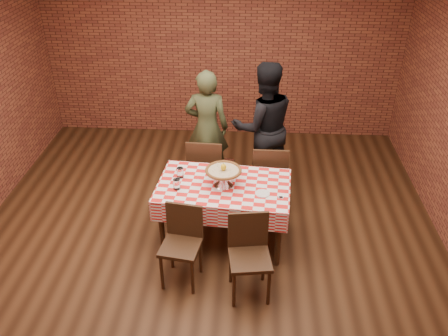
{
  "coord_description": "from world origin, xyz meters",
  "views": [
    {
      "loc": [
        0.46,
        -4.19,
        3.62
      ],
      "look_at": [
        0.19,
        0.29,
        0.91
      ],
      "focal_mm": 38.23,
      "sensor_mm": 36.0,
      "label": 1
    }
  ],
  "objects_px": {
    "water_glass_right": "(180,173)",
    "table": "(224,213)",
    "diner_olive": "(207,128)",
    "chair_far_right": "(269,174)",
    "condiment_caddy": "(229,166)",
    "pizza": "(223,171)",
    "chair_far_left": "(207,168)",
    "water_glass_left": "(177,184)",
    "diner_black": "(263,127)",
    "chair_near_right": "(250,260)",
    "chair_near_left": "(181,248)",
    "pizza_stand": "(223,178)"
  },
  "relations": [
    {
      "from": "water_glass_right",
      "to": "table",
      "type": "bearing_deg",
      "value": -14.53
    },
    {
      "from": "diner_olive",
      "to": "chair_far_right",
      "type": "bearing_deg",
      "value": 146.18
    },
    {
      "from": "condiment_caddy",
      "to": "table",
      "type": "bearing_deg",
      "value": -85.94
    },
    {
      "from": "pizza",
      "to": "chair_far_left",
      "type": "height_order",
      "value": "pizza"
    },
    {
      "from": "water_glass_left",
      "to": "diner_black",
      "type": "distance_m",
      "value": 1.65
    },
    {
      "from": "diner_olive",
      "to": "chair_near_right",
      "type": "bearing_deg",
      "value": 107.02
    },
    {
      "from": "chair_near_right",
      "to": "water_glass_right",
      "type": "bearing_deg",
      "value": 121.56
    },
    {
      "from": "table",
      "to": "chair_far_right",
      "type": "distance_m",
      "value": 0.91
    },
    {
      "from": "chair_near_left",
      "to": "diner_black",
      "type": "xyz_separation_m",
      "value": [
        0.84,
        1.94,
        0.45
      ]
    },
    {
      "from": "condiment_caddy",
      "to": "chair_far_right",
      "type": "distance_m",
      "value": 0.77
    },
    {
      "from": "water_glass_right",
      "to": "diner_olive",
      "type": "xyz_separation_m",
      "value": [
        0.19,
        1.19,
        -0.02
      ]
    },
    {
      "from": "water_glass_right",
      "to": "diner_black",
      "type": "xyz_separation_m",
      "value": [
        0.94,
        1.11,
        0.06
      ]
    },
    {
      "from": "chair_near_left",
      "to": "chair_near_right",
      "type": "bearing_deg",
      "value": -2.05
    },
    {
      "from": "diner_olive",
      "to": "water_glass_left",
      "type": "bearing_deg",
      "value": 83.4
    },
    {
      "from": "pizza",
      "to": "water_glass_right",
      "type": "height_order",
      "value": "pizza"
    },
    {
      "from": "pizza_stand",
      "to": "condiment_caddy",
      "type": "xyz_separation_m",
      "value": [
        0.04,
        0.27,
        -0.01
      ]
    },
    {
      "from": "water_glass_right",
      "to": "condiment_caddy",
      "type": "distance_m",
      "value": 0.56
    },
    {
      "from": "water_glass_left",
      "to": "chair_near_left",
      "type": "bearing_deg",
      "value": -79.79
    },
    {
      "from": "condiment_caddy",
      "to": "diner_black",
      "type": "height_order",
      "value": "diner_black"
    },
    {
      "from": "pizza",
      "to": "condiment_caddy",
      "type": "xyz_separation_m",
      "value": [
        0.04,
        0.27,
        -0.1
      ]
    },
    {
      "from": "water_glass_left",
      "to": "chair_far_left",
      "type": "xyz_separation_m",
      "value": [
        0.23,
        0.95,
        -0.36
      ]
    },
    {
      "from": "pizza",
      "to": "diner_black",
      "type": "xyz_separation_m",
      "value": [
        0.45,
        1.24,
        -0.06
      ]
    },
    {
      "from": "chair_far_right",
      "to": "diner_olive",
      "type": "distance_m",
      "value": 1.07
    },
    {
      "from": "chair_far_left",
      "to": "water_glass_left",
      "type": "bearing_deg",
      "value": 79.48
    },
    {
      "from": "pizza_stand",
      "to": "chair_far_left",
      "type": "xyz_separation_m",
      "value": [
        -0.27,
        0.84,
        -0.38
      ]
    },
    {
      "from": "chair_near_left",
      "to": "diner_black",
      "type": "height_order",
      "value": "diner_black"
    },
    {
      "from": "table",
      "to": "chair_far_right",
      "type": "xyz_separation_m",
      "value": [
        0.53,
        0.73,
        0.08
      ]
    },
    {
      "from": "water_glass_right",
      "to": "diner_olive",
      "type": "relative_size",
      "value": 0.07
    },
    {
      "from": "chair_near_right",
      "to": "condiment_caddy",
      "type": "bearing_deg",
      "value": 95.29
    },
    {
      "from": "table",
      "to": "chair_far_right",
      "type": "bearing_deg",
      "value": 54.21
    },
    {
      "from": "chair_near_left",
      "to": "diner_black",
      "type": "relative_size",
      "value": 0.49
    },
    {
      "from": "water_glass_left",
      "to": "condiment_caddy",
      "type": "relative_size",
      "value": 0.78
    },
    {
      "from": "pizza",
      "to": "water_glass_right",
      "type": "relative_size",
      "value": 3.37
    },
    {
      "from": "water_glass_right",
      "to": "chair_near_right",
      "type": "height_order",
      "value": "chair_near_right"
    },
    {
      "from": "table",
      "to": "chair_near_left",
      "type": "height_order",
      "value": "chair_near_left"
    },
    {
      "from": "water_glass_left",
      "to": "diner_black",
      "type": "relative_size",
      "value": 0.07
    },
    {
      "from": "table",
      "to": "chair_far_left",
      "type": "bearing_deg",
      "value": 107.79
    },
    {
      "from": "table",
      "to": "pizza",
      "type": "height_order",
      "value": "pizza"
    },
    {
      "from": "table",
      "to": "diner_olive",
      "type": "distance_m",
      "value": 1.42
    },
    {
      "from": "water_glass_left",
      "to": "chair_near_right",
      "type": "xyz_separation_m",
      "value": [
        0.81,
        -0.73,
        -0.38
      ]
    },
    {
      "from": "chair_far_left",
      "to": "diner_black",
      "type": "xyz_separation_m",
      "value": [
        0.71,
        0.4,
        0.41
      ]
    },
    {
      "from": "pizza",
      "to": "water_glass_left",
      "type": "bearing_deg",
      "value": -167.26
    },
    {
      "from": "table",
      "to": "water_glass_right",
      "type": "bearing_deg",
      "value": 165.47
    },
    {
      "from": "water_glass_right",
      "to": "chair_near_left",
      "type": "relative_size",
      "value": 0.14
    },
    {
      "from": "condiment_caddy",
      "to": "chair_far_right",
      "type": "relative_size",
      "value": 0.17
    },
    {
      "from": "table",
      "to": "pizza_stand",
      "type": "distance_m",
      "value": 0.47
    },
    {
      "from": "water_glass_right",
      "to": "chair_near_left",
      "type": "bearing_deg",
      "value": -82.99
    },
    {
      "from": "pizza_stand",
      "to": "diner_black",
      "type": "height_order",
      "value": "diner_black"
    },
    {
      "from": "condiment_caddy",
      "to": "chair_far_right",
      "type": "bearing_deg",
      "value": 56.59
    },
    {
      "from": "chair_near_left",
      "to": "water_glass_right",
      "type": "bearing_deg",
      "value": 106.14
    }
  ]
}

